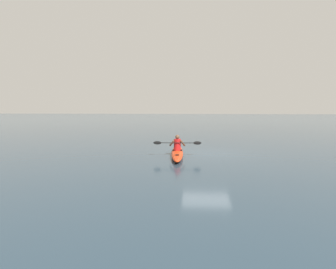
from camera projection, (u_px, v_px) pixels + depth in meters
ground_plane at (206, 154)px, 15.96m from camera, size 160.00×160.00×0.00m
kayak at (177, 153)px, 15.40m from camera, size 0.85×5.17×0.29m
kayaker at (177, 144)px, 15.22m from camera, size 2.38×0.46×0.78m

